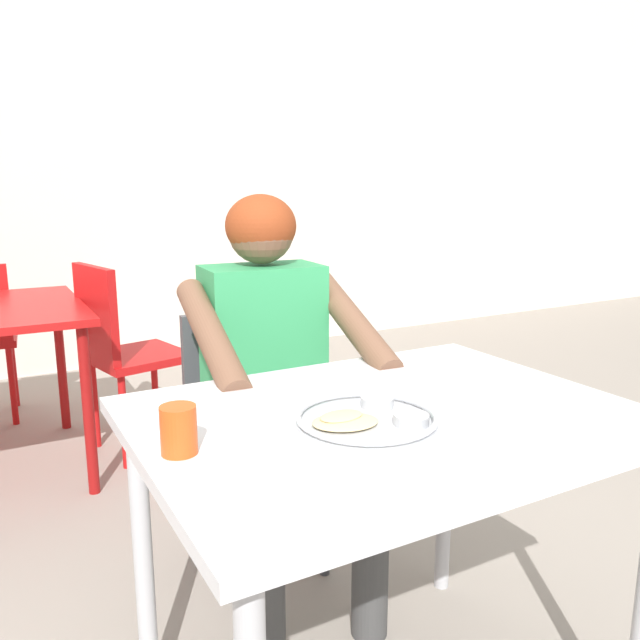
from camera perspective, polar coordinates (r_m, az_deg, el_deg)
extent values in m
cube|color=silver|center=(4.49, -21.82, 17.48)|extent=(12.00, 0.12, 3.40)
cube|color=silver|center=(1.34, 6.05, -8.80)|extent=(1.01, 0.76, 0.03)
cylinder|color=#B2B2B7|center=(1.61, -15.59, -20.23)|extent=(0.04, 0.04, 0.72)
cylinder|color=#B2B2B7|center=(1.97, 11.24, -13.71)|extent=(0.04, 0.04, 0.72)
cylinder|color=#B7BABF|center=(1.27, 4.21, -9.10)|extent=(0.28, 0.28, 0.01)
torus|color=#B7BABF|center=(1.26, 4.21, -8.64)|extent=(0.28, 0.28, 0.01)
cylinder|color=#B2B5BA|center=(1.26, 8.09, -8.78)|extent=(0.07, 0.07, 0.02)
cylinder|color=maroon|center=(1.25, 8.09, -8.60)|extent=(0.06, 0.06, 0.01)
cylinder|color=#B2B5BA|center=(1.34, 5.18, -7.33)|extent=(0.07, 0.07, 0.02)
cylinder|color=#9E4714|center=(1.34, 5.18, -7.16)|extent=(0.06, 0.06, 0.01)
ellipsoid|color=#E5C689|center=(1.24, 2.28, -9.13)|extent=(0.15, 0.13, 0.01)
ellipsoid|color=#D5C286|center=(1.25, 1.93, -8.61)|extent=(0.10, 0.07, 0.01)
cylinder|color=#D84C19|center=(1.14, -12.59, -9.62)|extent=(0.06, 0.06, 0.09)
cylinder|color=#593319|center=(1.13, -12.65, -8.40)|extent=(0.05, 0.05, 0.02)
cube|color=#3F3F44|center=(2.05, -5.54, -10.86)|extent=(0.42, 0.41, 0.04)
cube|color=#3F3F44|center=(2.14, -7.24, -4.10)|extent=(0.38, 0.06, 0.37)
cylinder|color=#3F3F44|center=(2.07, 0.43, -17.22)|extent=(0.03, 0.03, 0.40)
cylinder|color=#3F3F44|center=(1.97, -8.45, -18.96)|extent=(0.03, 0.03, 0.40)
cylinder|color=#3F3F44|center=(2.32, -2.90, -13.87)|extent=(0.03, 0.03, 0.40)
cylinder|color=#3F3F44|center=(2.23, -10.78, -15.16)|extent=(0.03, 0.03, 0.40)
cylinder|color=#3F3F3F|center=(1.83, 4.54, -20.85)|extent=(0.10, 0.10, 0.43)
cylinder|color=#3F3F3F|center=(1.87, 1.59, -11.20)|extent=(0.15, 0.41, 0.12)
cylinder|color=#3F3F3F|center=(1.73, -4.94, -23.13)|extent=(0.10, 0.10, 0.43)
cylinder|color=#3F3F3F|center=(1.76, -7.39, -12.74)|extent=(0.15, 0.41, 0.12)
cube|color=#339959|center=(1.90, -5.12, -2.70)|extent=(0.35, 0.22, 0.51)
cylinder|color=brown|center=(1.80, 2.94, -0.21)|extent=(0.11, 0.46, 0.25)
cylinder|color=brown|center=(1.65, -9.75, -1.48)|extent=(0.11, 0.46, 0.25)
sphere|color=brown|center=(1.84, -5.33, 7.98)|extent=(0.19, 0.19, 0.19)
ellipsoid|color=maroon|center=(1.84, -5.34, 8.42)|extent=(0.21, 0.20, 0.18)
cylinder|color=maroon|center=(2.66, -20.10, -7.70)|extent=(0.04, 0.04, 0.69)
cylinder|color=maroon|center=(3.42, -22.25, -3.53)|extent=(0.04, 0.04, 0.69)
cube|color=red|center=(3.02, -16.06, -3.18)|extent=(0.46, 0.47, 0.04)
cube|color=red|center=(2.90, -19.50, 0.54)|extent=(0.12, 0.37, 0.41)
cylinder|color=red|center=(3.28, -14.60, -6.08)|extent=(0.03, 0.03, 0.42)
cylinder|color=red|center=(3.02, -11.86, -7.53)|extent=(0.03, 0.03, 0.42)
cylinder|color=red|center=(3.16, -19.59, -7.09)|extent=(0.03, 0.03, 0.42)
cylinder|color=red|center=(2.89, -17.20, -8.72)|extent=(0.03, 0.03, 0.42)
cylinder|color=#B81212|center=(3.91, -25.84, -4.10)|extent=(0.03, 0.03, 0.41)
cylinder|color=#B81212|center=(3.62, -25.92, -5.35)|extent=(0.03, 0.03, 0.41)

